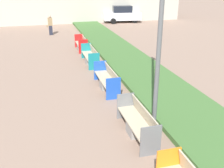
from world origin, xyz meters
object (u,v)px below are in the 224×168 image
object	(u,v)px
pedestrian_walking	(50,25)
bench_teal_frame	(91,57)
bench_blue_frame	(107,80)
bench_red_frame	(82,45)
parked_car_distant	(122,14)
bench_grey_frame	(138,124)

from	to	relation	value
pedestrian_walking	bench_teal_frame	bearing A→B (deg)	-79.02
bench_blue_frame	bench_red_frame	size ratio (longest dim) A/B	1.29
bench_teal_frame	pedestrian_walking	xyz separation A→B (m)	(-1.80, 9.28, 0.50)
bench_blue_frame	bench_teal_frame	xyz separation A→B (m)	(0.00, 3.92, 0.00)
pedestrian_walking	parked_car_distant	distance (m)	9.84
bench_red_frame	pedestrian_walking	size ratio (longest dim) A/B	1.10
bench_blue_frame	bench_red_frame	xyz separation A→B (m)	(-0.01, 7.19, -0.02)
bench_grey_frame	bench_teal_frame	xyz separation A→B (m)	(0.00, 7.86, 0.00)
bench_teal_frame	parked_car_distant	size ratio (longest dim) A/B	0.56
bench_teal_frame	bench_red_frame	distance (m)	3.27
bench_blue_frame	bench_red_frame	distance (m)	7.19
bench_teal_frame	parked_car_distant	world-z (taller)	parked_car_distant
bench_red_frame	parked_car_distant	size ratio (longest dim) A/B	0.44
bench_grey_frame	bench_teal_frame	size ratio (longest dim) A/B	0.93
bench_teal_frame	parked_car_distant	xyz separation A→B (m)	(6.46, 14.61, 0.53)
bench_grey_frame	bench_blue_frame	size ratio (longest dim) A/B	0.93
parked_car_distant	bench_grey_frame	bearing A→B (deg)	-98.70
bench_blue_frame	bench_red_frame	bearing A→B (deg)	90.05
bench_grey_frame	pedestrian_walking	size ratio (longest dim) A/B	1.33
bench_red_frame	bench_grey_frame	bearing A→B (deg)	-89.98
bench_grey_frame	bench_blue_frame	xyz separation A→B (m)	(0.00, 3.94, 0.00)
bench_blue_frame	bench_teal_frame	size ratio (longest dim) A/B	1.00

